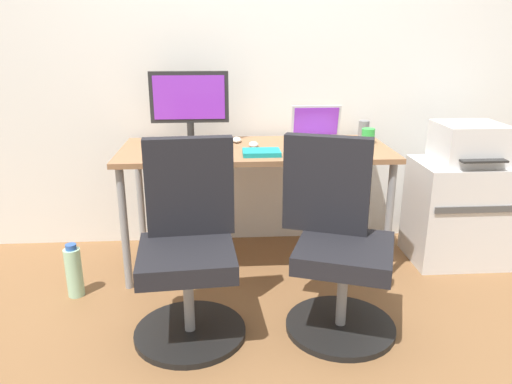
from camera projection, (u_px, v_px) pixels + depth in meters
name	position (u px, v px, depth m)	size (l,w,h in m)	color
ground_plane	(255.00, 261.00, 3.15)	(5.28, 5.28, 0.00)	brown
back_wall	(251.00, 49.00, 3.14)	(4.40, 0.04, 2.60)	white
desk	(255.00, 159.00, 2.94)	(1.60, 0.67, 0.75)	#996B47
office_chair_left	(189.00, 250.00, 2.32)	(0.54, 0.54, 0.94)	black
office_chair_right	(337.00, 246.00, 2.36)	(0.56, 0.56, 0.94)	black
side_cabinet	(459.00, 212.00, 3.10)	(0.59, 0.45, 0.65)	silver
printer	(469.00, 143.00, 2.96)	(0.38, 0.40, 0.24)	silver
water_bottle_on_floor	(74.00, 271.00, 2.71)	(0.09, 0.09, 0.31)	#A5D8B2
desktop_monitor	(189.00, 102.00, 3.00)	(0.48, 0.18, 0.43)	#262626
open_laptop	(318.00, 134.00, 3.02)	(0.31, 0.27, 0.22)	silver
keyboard_by_monitor	(186.00, 151.00, 2.80)	(0.34, 0.12, 0.02)	silver
keyboard_by_laptop	(328.00, 153.00, 2.75)	(0.34, 0.12, 0.02)	#515156
mouse_by_monitor	(237.00, 140.00, 3.05)	(0.06, 0.10, 0.03)	silver
mouse_by_laptop	(254.00, 144.00, 2.93)	(0.06, 0.10, 0.03)	silver
coffee_mug	(368.00, 136.00, 3.02)	(0.08, 0.08, 0.09)	green
pen_cup	(364.00, 129.00, 3.21)	(0.07, 0.07, 0.10)	slate
notebook	(261.00, 152.00, 2.74)	(0.21, 0.15, 0.03)	teal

